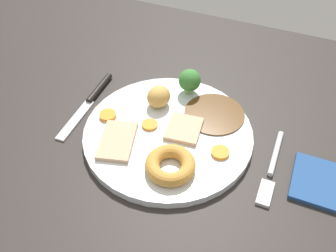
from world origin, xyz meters
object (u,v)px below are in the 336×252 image
Objects in this scene: carrot_coin_side at (152,125)px; fork at (272,168)px; carrot_coin_back at (108,115)px; meat_slice_main at (117,141)px; broccoli_floret at (190,81)px; dinner_plate at (168,133)px; meat_slice_under at (183,130)px; folded_napkin at (330,185)px; carrot_coin_front at (220,152)px; roast_potato_left at (159,97)px; yorkshire_pudding at (170,165)px; knife at (91,99)px.

carrot_coin_side is 0.18× the size of fork.
meat_slice_main is at bearing 133.78° from carrot_coin_back.
carrot_coin_side is 0.56× the size of broccoli_floret.
meat_slice_under is (-2.49, -0.64, 1.10)cm from dinner_plate.
carrot_coin_side is 29.30cm from folded_napkin.
carrot_coin_front and carrot_coin_back have the same top height.
meat_slice_under is 1.43× the size of roast_potato_left.
yorkshire_pudding reaches higher than carrot_coin_front.
meat_slice_main reaches higher than fork.
broccoli_floret is (9.87, -12.25, 2.39)cm from carrot_coin_front.
carrot_coin_side is at bearing -5.62° from carrot_coin_front.
fork is (-14.14, -7.09, -2.10)cm from yorkshire_pudding.
meat_slice_under is 0.56× the size of folded_napkin.
meat_slice_main is at bearing -9.46° from yorkshire_pudding.
dinner_plate is at bearing -64.35° from yorkshire_pudding.
carrot_coin_side is at bearing -122.46° from meat_slice_main.
carrot_coin_side reaches higher than folded_napkin.
meat_slice_under is at bearing -165.56° from dinner_plate.
fork is (-18.02, 11.14, -3.69)cm from broccoli_floret.
meat_slice_under reaches higher than dinner_plate.
meat_slice_main is 10.20cm from yorkshire_pudding.
meat_slice_main reaches higher than dinner_plate.
fork is at bearing 82.32° from knife.
meat_slice_under is 1.29× the size of broccoli_floret.
yorkshire_pudding is 0.70× the size of folded_napkin.
broccoli_floret is 0.32× the size of fork.
carrot_coin_front is 0.16× the size of knife.
roast_potato_left is at bearing -10.07° from folded_napkin.
yorkshire_pudding is at bearing 102.01° from broccoli_floret.
carrot_coin_side is (5.42, 0.89, -0.17)cm from meat_slice_under.
knife is at bearing -3.66° from folded_napkin.
carrot_coin_back is (4.47, -4.66, -0.06)cm from meat_slice_main.
fork is (-28.64, -0.75, -1.35)cm from carrot_coin_back.
roast_potato_left is at bearing -102.25° from meat_slice_main.
carrot_coin_side is at bearing 4.95° from dinner_plate.
roast_potato_left is 6.71cm from broccoli_floret.
meat_slice_under is (-8.94, -6.43, 0.00)cm from meat_slice_main.
folded_napkin is (-8.62, -0.24, 0.01)cm from fork.
meat_slice_under is at bearing -1.85° from folded_napkin.
yorkshire_pudding is at bearing 132.11° from carrot_coin_side.
carrot_coin_back is at bearing -88.99° from fork.
carrot_coin_front is 1.08× the size of carrot_coin_side.
yorkshire_pudding is at bearing 170.54° from meat_slice_main.
fork is (-8.15, -1.11, -1.30)cm from carrot_coin_front.
carrot_coin_front is (-7.08, 2.12, -0.11)cm from meat_slice_under.
meat_slice_under is 0.33× the size of knife.
carrot_coin_back reaches higher than dinner_plate.
carrot_coin_side is at bearing 101.48° from roast_potato_left.
carrot_coin_back is (14.50, -6.33, -0.76)cm from yorkshire_pudding.
carrot_coin_back reaches higher than folded_napkin.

